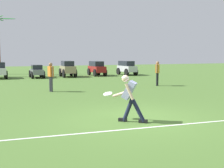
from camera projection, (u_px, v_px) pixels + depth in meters
ground_plane at (137, 119)px, 8.79m from camera, size 80.00×80.00×0.00m
field_line_paint at (154, 127)px, 7.78m from camera, size 26.70×1.30×0.01m
frisbee_thrower at (130, 96)px, 8.28m from camera, size 0.83×0.90×1.40m
frisbee_in_flight at (108, 94)px, 8.69m from camera, size 0.38×0.38×0.10m
teammate_near_sideline at (51, 74)px, 14.94m from camera, size 0.29×0.49×1.56m
teammate_midfield at (157, 71)px, 17.73m from camera, size 0.39×0.41×1.56m
parked_car_slot_b at (37, 71)px, 23.64m from camera, size 1.15×2.23×1.10m
parked_car_slot_c at (68, 68)px, 24.64m from camera, size 1.17×2.35×1.40m
parked_car_slot_d at (97, 68)px, 26.02m from camera, size 1.25×2.44×1.34m
parked_car_slot_e at (127, 67)px, 26.85m from camera, size 1.31×2.46×1.34m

